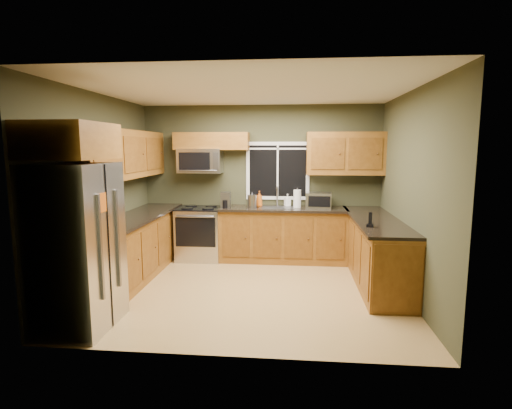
% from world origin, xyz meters
% --- Properties ---
extents(floor, '(4.20, 4.20, 0.00)m').
position_xyz_m(floor, '(0.00, 0.00, 0.00)').
color(floor, '#AB854B').
rests_on(floor, ground).
extents(ceiling, '(4.20, 4.20, 0.00)m').
position_xyz_m(ceiling, '(0.00, 0.00, 2.70)').
color(ceiling, white).
rests_on(ceiling, back_wall).
extents(back_wall, '(4.20, 0.00, 4.20)m').
position_xyz_m(back_wall, '(0.00, 1.80, 1.35)').
color(back_wall, '#393A24').
rests_on(back_wall, ground).
extents(front_wall, '(4.20, 0.00, 4.20)m').
position_xyz_m(front_wall, '(0.00, -1.80, 1.35)').
color(front_wall, '#393A24').
rests_on(front_wall, ground).
extents(left_wall, '(0.00, 3.60, 3.60)m').
position_xyz_m(left_wall, '(-2.10, 0.00, 1.35)').
color(left_wall, '#393A24').
rests_on(left_wall, ground).
extents(right_wall, '(0.00, 3.60, 3.60)m').
position_xyz_m(right_wall, '(2.10, 0.00, 1.35)').
color(right_wall, '#393A24').
rests_on(right_wall, ground).
extents(window, '(1.12, 0.03, 1.02)m').
position_xyz_m(window, '(0.30, 1.78, 1.55)').
color(window, white).
rests_on(window, back_wall).
extents(base_cabinets_left, '(0.60, 2.65, 0.90)m').
position_xyz_m(base_cabinets_left, '(-1.80, 0.48, 0.45)').
color(base_cabinets_left, brown).
rests_on(base_cabinets_left, ground).
extents(countertop_left, '(0.65, 2.65, 0.04)m').
position_xyz_m(countertop_left, '(-1.78, 0.48, 0.92)').
color(countertop_left, black).
rests_on(countertop_left, base_cabinets_left).
extents(base_cabinets_back, '(2.17, 0.60, 0.90)m').
position_xyz_m(base_cabinets_back, '(0.42, 1.50, 0.45)').
color(base_cabinets_back, brown).
rests_on(base_cabinets_back, ground).
extents(countertop_back, '(2.17, 0.65, 0.04)m').
position_xyz_m(countertop_back, '(0.42, 1.48, 0.92)').
color(countertop_back, black).
rests_on(countertop_back, base_cabinets_back).
extents(base_cabinets_peninsula, '(0.60, 2.52, 0.90)m').
position_xyz_m(base_cabinets_peninsula, '(1.80, 0.54, 0.45)').
color(base_cabinets_peninsula, brown).
rests_on(base_cabinets_peninsula, ground).
extents(countertop_peninsula, '(0.65, 2.50, 0.04)m').
position_xyz_m(countertop_peninsula, '(1.78, 0.55, 0.92)').
color(countertop_peninsula, black).
rests_on(countertop_peninsula, base_cabinets_peninsula).
extents(upper_cabinets_left, '(0.33, 2.65, 0.72)m').
position_xyz_m(upper_cabinets_left, '(-1.94, 0.48, 1.86)').
color(upper_cabinets_left, brown).
rests_on(upper_cabinets_left, left_wall).
extents(upper_cabinets_back_left, '(1.30, 0.33, 0.30)m').
position_xyz_m(upper_cabinets_back_left, '(-0.85, 1.64, 2.07)').
color(upper_cabinets_back_left, brown).
rests_on(upper_cabinets_back_left, back_wall).
extents(upper_cabinets_back_right, '(1.30, 0.33, 0.72)m').
position_xyz_m(upper_cabinets_back_right, '(1.45, 1.64, 1.86)').
color(upper_cabinets_back_right, brown).
rests_on(upper_cabinets_back_right, back_wall).
extents(upper_cabinet_over_fridge, '(0.72, 0.90, 0.38)m').
position_xyz_m(upper_cabinet_over_fridge, '(-1.74, -1.30, 2.03)').
color(upper_cabinet_over_fridge, brown).
rests_on(upper_cabinet_over_fridge, left_wall).
extents(refrigerator, '(0.74, 0.90, 1.80)m').
position_xyz_m(refrigerator, '(-1.74, -1.30, 0.90)').
color(refrigerator, '#B7B7BC').
rests_on(refrigerator, ground).
extents(range, '(0.76, 0.69, 0.94)m').
position_xyz_m(range, '(-1.05, 1.47, 0.47)').
color(range, '#B7B7BC').
rests_on(range, ground).
extents(microwave, '(0.76, 0.41, 0.42)m').
position_xyz_m(microwave, '(-1.05, 1.61, 1.73)').
color(microwave, '#B7B7BC').
rests_on(microwave, back_wall).
extents(sink, '(0.60, 0.42, 0.36)m').
position_xyz_m(sink, '(0.30, 1.49, 0.95)').
color(sink, slate).
rests_on(sink, countertop_back).
extents(toaster_oven, '(0.45, 0.36, 0.27)m').
position_xyz_m(toaster_oven, '(1.01, 1.48, 1.07)').
color(toaster_oven, '#B7B7BC').
rests_on(toaster_oven, countertop_back).
extents(coffee_maker, '(0.17, 0.22, 0.27)m').
position_xyz_m(coffee_maker, '(-0.57, 1.40, 1.06)').
color(coffee_maker, slate).
rests_on(coffee_maker, countertop_back).
extents(kettle, '(0.18, 0.18, 0.28)m').
position_xyz_m(kettle, '(-0.12, 1.40, 1.07)').
color(kettle, '#B7B7BC').
rests_on(kettle, countertop_back).
extents(paper_towel_roll, '(0.15, 0.15, 0.33)m').
position_xyz_m(paper_towel_roll, '(0.65, 1.52, 1.09)').
color(paper_towel_roll, white).
rests_on(paper_towel_roll, countertop_back).
extents(soap_bottle_a, '(0.11, 0.11, 0.28)m').
position_xyz_m(soap_bottle_a, '(-0.00, 1.55, 1.08)').
color(soap_bottle_a, '#C25712').
rests_on(soap_bottle_a, countertop_back).
extents(soap_bottle_b, '(0.13, 0.13, 0.21)m').
position_xyz_m(soap_bottle_b, '(0.48, 1.70, 1.05)').
color(soap_bottle_b, white).
rests_on(soap_bottle_b, countertop_back).
extents(soap_bottle_c, '(0.19, 0.19, 0.18)m').
position_xyz_m(soap_bottle_c, '(-0.16, 1.70, 1.03)').
color(soap_bottle_c, white).
rests_on(soap_bottle_c, countertop_back).
extents(cordless_phone, '(0.11, 0.11, 0.19)m').
position_xyz_m(cordless_phone, '(1.58, -0.09, 1.00)').
color(cordless_phone, black).
rests_on(cordless_phone, countertop_peninsula).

